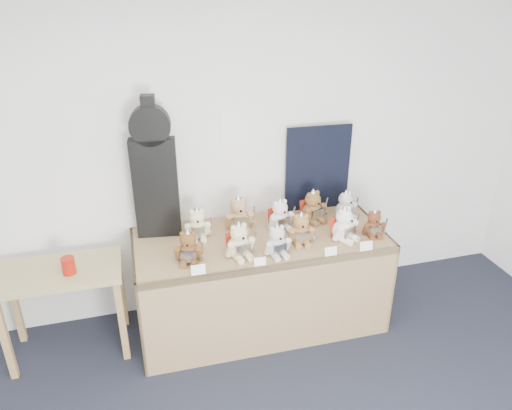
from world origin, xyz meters
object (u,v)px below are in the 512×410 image
object	(u,v)px
teddy_front_right	(301,230)
teddy_back_centre_right	(280,216)
display_table	(263,261)
teddy_back_end	(345,206)
teddy_back_centre_left	(239,215)
teddy_back_left	(197,225)
red_cup	(68,266)
teddy_front_far_left	(189,248)
teddy_front_centre	(277,242)
teddy_front_left	(239,242)
guitar_case	(154,171)
teddy_front_end	(374,224)
teddy_back_right	(313,208)
side_table	(61,284)
teddy_front_far_right	(344,225)

from	to	relation	value
teddy_front_right	teddy_back_centre_right	xyz separation A→B (m)	(-0.08, 0.25, 0.00)
display_table	teddy_back_centre_right	world-z (taller)	teddy_back_centre_right
display_table	teddy_back_end	size ratio (longest dim) A/B	7.35
display_table	teddy_back_end	xyz separation A→B (m)	(0.77, 0.20, 0.28)
display_table	teddy_back_centre_left	world-z (taller)	teddy_back_centre_left
teddy_back_centre_left	teddy_back_centre_right	world-z (taller)	teddy_back_centre_left
teddy_back_left	teddy_back_end	world-z (taller)	teddy_back_left
red_cup	teddy_back_left	bearing A→B (deg)	7.28
teddy_front_right	teddy_back_centre_right	world-z (taller)	teddy_back_centre_right
teddy_front_right	teddy_back_centre_left	bearing A→B (deg)	147.11
red_cup	teddy_front_far_left	bearing A→B (deg)	-13.89
display_table	teddy_front_centre	bearing A→B (deg)	-76.48
teddy_front_left	display_table	bearing A→B (deg)	20.01
teddy_back_end	teddy_front_centre	bearing A→B (deg)	-171.33
guitar_case	teddy_front_far_left	bearing A→B (deg)	-62.42
display_table	teddy_back_centre_right	xyz separation A→B (m)	(0.19, 0.17, 0.29)
guitar_case	teddy_front_end	bearing A→B (deg)	-7.78
teddy_front_right	teddy_back_right	xyz separation A→B (m)	(0.22, 0.31, 0.01)
guitar_case	teddy_front_end	xyz separation A→B (m)	(1.60, -0.46, -0.44)
side_table	red_cup	size ratio (longest dim) A/B	7.02
teddy_front_far_left	display_table	bearing A→B (deg)	24.66
teddy_back_centre_right	teddy_back_centre_left	bearing A→B (deg)	151.29
teddy_back_left	teddy_front_far_left	bearing A→B (deg)	-104.86
red_cup	teddy_front_left	size ratio (longest dim) A/B	0.42
teddy_back_centre_right	teddy_back_end	bearing A→B (deg)	-10.11
teddy_front_left	teddy_front_centre	size ratio (longest dim) A/B	1.11
teddy_front_right	teddy_front_end	size ratio (longest dim) A/B	1.15
teddy_front_end	teddy_back_right	size ratio (longest dim) A/B	0.79
teddy_front_left	teddy_back_left	size ratio (longest dim) A/B	1.08
guitar_case	teddy_front_left	world-z (taller)	guitar_case
guitar_case	teddy_front_far_right	size ratio (longest dim) A/B	3.64
red_cup	teddy_front_right	world-z (taller)	teddy_front_right
side_table	teddy_front_far_right	xyz separation A→B (m)	(2.11, -0.27, 0.33)
red_cup	teddy_back_right	world-z (taller)	teddy_back_right
side_table	teddy_front_right	distance (m)	1.82
red_cup	display_table	bearing A→B (deg)	-3.45
teddy_back_right	teddy_back_centre_left	bearing A→B (deg)	158.35
display_table	teddy_back_left	world-z (taller)	teddy_back_left
teddy_front_right	teddy_back_centre_left	world-z (taller)	teddy_back_centre_left
side_table	teddy_back_left	world-z (taller)	teddy_back_left
display_table	teddy_back_centre_left	size ratio (longest dim) A/B	6.30
red_cup	teddy_back_centre_left	world-z (taller)	teddy_back_centre_left
display_table	teddy_back_end	bearing A→B (deg)	15.76
guitar_case	red_cup	bearing A→B (deg)	-151.48
teddy_front_centre	teddy_back_end	xyz separation A→B (m)	(0.72, 0.40, -0.00)
side_table	guitar_case	size ratio (longest dim) A/B	0.81
teddy_back_right	side_table	bearing A→B (deg)	163.28
guitar_case	teddy_front_far_right	world-z (taller)	guitar_case
teddy_back_end	teddy_front_far_right	bearing A→B (deg)	-136.83
teddy_front_end	red_cup	bearing A→B (deg)	-177.97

